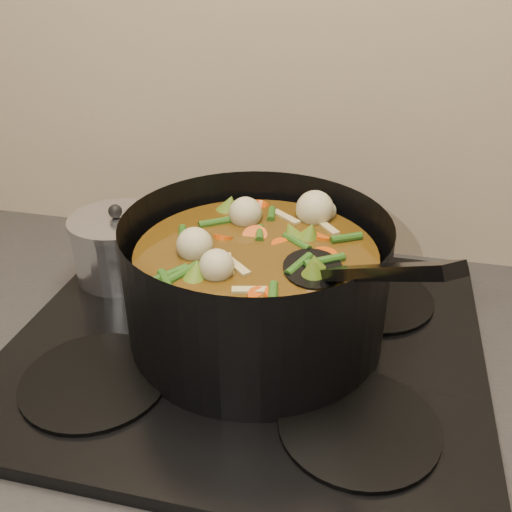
# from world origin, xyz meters

# --- Properties ---
(stovetop) EXTENTS (0.62, 0.54, 0.03)m
(stovetop) POSITION_xyz_m (0.00, 1.93, 0.92)
(stovetop) COLOR black
(stovetop) RESTS_ON counter
(stockpot) EXTENTS (0.45, 0.45, 0.25)m
(stockpot) POSITION_xyz_m (0.01, 1.94, 1.01)
(stockpot) COLOR black
(stockpot) RESTS_ON stovetop
(saucepan) EXTENTS (0.15, 0.15, 0.12)m
(saucepan) POSITION_xyz_m (-0.24, 2.04, 0.98)
(saucepan) COLOR silver
(saucepan) RESTS_ON stovetop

